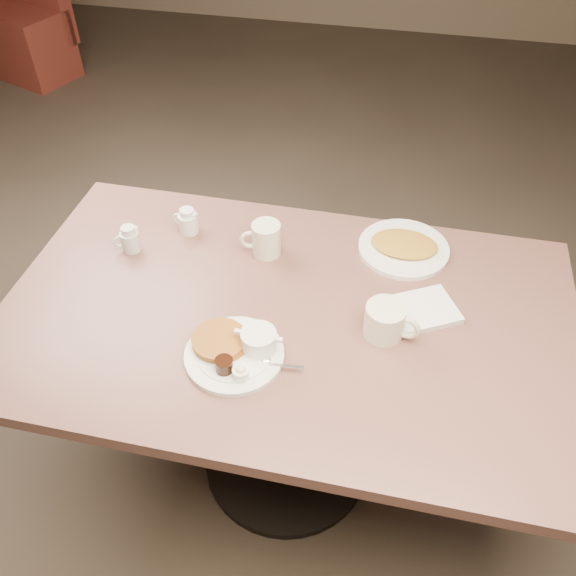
% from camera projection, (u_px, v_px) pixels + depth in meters
% --- Properties ---
extents(room, '(7.04, 8.04, 2.84)m').
position_uv_depth(room, '(286.00, 71.00, 1.10)').
color(room, '#4C3F33').
rests_on(room, ground).
extents(diner_table, '(1.50, 0.90, 0.75)m').
position_uv_depth(diner_table, '(286.00, 354.00, 1.67)').
color(diner_table, '#84564C').
rests_on(diner_table, ground).
extents(main_plate, '(0.30, 0.25, 0.07)m').
position_uv_depth(main_plate, '(237.00, 349.00, 1.43)').
color(main_plate, white).
rests_on(main_plate, diner_table).
extents(coffee_mug_near, '(0.15, 0.12, 0.09)m').
position_uv_depth(coffee_mug_near, '(386.00, 321.00, 1.47)').
color(coffee_mug_near, white).
rests_on(coffee_mug_near, diner_table).
extents(napkin, '(0.21, 0.20, 0.02)m').
position_uv_depth(napkin, '(423.00, 310.00, 1.55)').
color(napkin, white).
rests_on(napkin, diner_table).
extents(coffee_mug_far, '(0.13, 0.10, 0.10)m').
position_uv_depth(coffee_mug_far, '(265.00, 239.00, 1.69)').
color(coffee_mug_far, white).
rests_on(coffee_mug_far, diner_table).
extents(creamer_left, '(0.08, 0.06, 0.08)m').
position_uv_depth(creamer_left, '(130.00, 239.00, 1.71)').
color(creamer_left, silver).
rests_on(creamer_left, diner_table).
extents(creamer_right, '(0.09, 0.07, 0.08)m').
position_uv_depth(creamer_right, '(188.00, 221.00, 1.77)').
color(creamer_right, white).
rests_on(creamer_right, diner_table).
extents(hash_plate, '(0.27, 0.27, 0.04)m').
position_uv_depth(hash_plate, '(404.00, 247.00, 1.72)').
color(hash_plate, white).
rests_on(hash_plate, diner_table).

